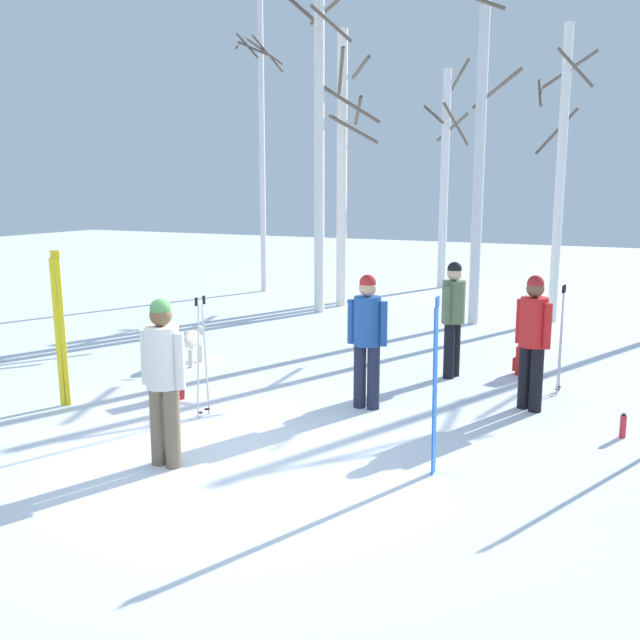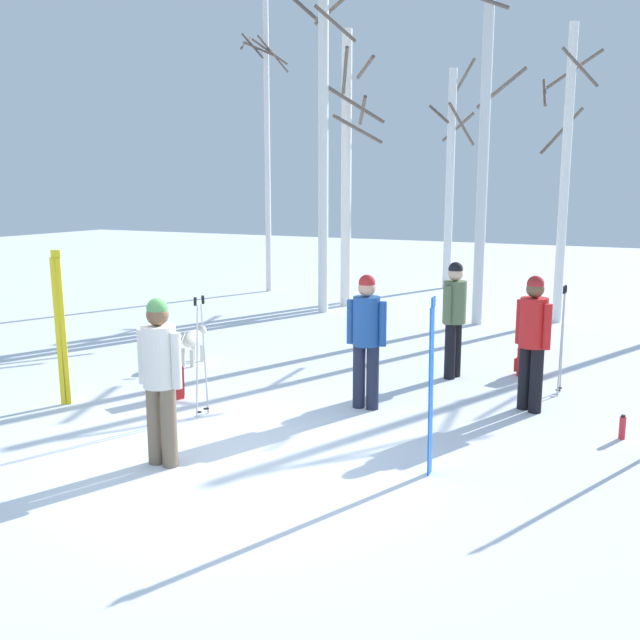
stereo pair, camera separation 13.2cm
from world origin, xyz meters
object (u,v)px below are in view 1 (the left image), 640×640
water_bottle_0 (623,426)px  birch_tree_3 (445,175)px  ski_poles_1 (561,336)px  birch_tree_5 (560,170)px  person_2 (453,312)px  ski_pair_planted_1 (435,388)px  person_3 (367,333)px  backpack_0 (525,361)px  person_0 (533,334)px  person_1 (163,372)px  backpack_1 (172,383)px  birch_tree_0 (261,135)px  birch_tree_2 (343,166)px  birch_tree_1 (319,139)px  dog (192,340)px  birch_tree_4 (481,130)px  ski_pair_planted_2 (60,330)px  ski_poles_0 (202,353)px

water_bottle_0 → birch_tree_3: 12.59m
ski_poles_1 → birch_tree_5: size_ratio=0.25×
person_2 → ski_pair_planted_1: 3.80m
person_3 → birch_tree_3: bearing=101.8°
backpack_0 → birch_tree_3: (-3.86, 8.66, 2.87)m
ski_pair_planted_1 → backpack_0: size_ratio=4.03×
backpack_0 → ski_pair_planted_1: bearing=-91.2°
person_0 → water_bottle_0: bearing=-27.8°
person_1 → backpack_0: size_ratio=3.90×
person_3 → water_bottle_0: size_ratio=6.13×
person_2 → ski_pair_planted_1: (0.86, -3.70, -0.10)m
backpack_1 → birch_tree_0: 10.75m
birch_tree_2 → ski_pair_planted_1: bearing=-60.8°
birch_tree_1 → birch_tree_2: bearing=84.0°
dog → birch_tree_4: size_ratio=0.12×
backpack_0 → birch_tree_2: size_ratio=0.07×
backpack_1 → backpack_0: bearing=39.9°
ski_poles_1 → birch_tree_5: birch_tree_5 is taller
birch_tree_3 → water_bottle_0: bearing=-64.0°
person_1 → birch_tree_1: size_ratio=0.24×
backpack_1 → birch_tree_1: size_ratio=0.06×
person_1 → birch_tree_1: 9.63m
ski_pair_planted_2 → person_1: bearing=-23.6°
birch_tree_2 → ski_poles_0: bearing=-77.3°
person_2 → water_bottle_0: (2.47, -1.73, -0.85)m
birch_tree_2 → water_bottle_0: bearing=-46.5°
ski_poles_0 → birch_tree_2: size_ratio=0.24×
birch_tree_3 → backpack_1: bearing=-90.6°
person_1 → person_2: same height
ski_poles_1 → birch_tree_3: birch_tree_3 is taller
water_bottle_0 → birch_tree_4: size_ratio=0.04×
dog → ski_poles_1: bearing=8.3°
person_3 → birch_tree_3: birch_tree_3 is taller
water_bottle_0 → birch_tree_1: bearing=138.5°
birch_tree_2 → ski_pair_planted_2: bearing=-89.9°
person_0 → birch_tree_1: bearing=136.2°
ski_pair_planted_2 → birch_tree_2: (-0.01, 8.78, 2.24)m
birch_tree_0 → person_2: bearing=-42.8°
person_3 → dog: (-3.40, 0.97, -0.59)m
ski_poles_1 → ski_poles_0: bearing=-141.8°
person_1 → ski_pair_planted_1: size_ratio=0.97×
backpack_1 → birch_tree_2: birch_tree_2 is taller
ski_pair_planted_2 → birch_tree_0: bearing=106.1°
ski_poles_1 → water_bottle_0: bearing=-59.1°
birch_tree_5 → water_bottle_0: bearing=-75.5°
person_3 → birch_tree_3: (-2.35, 11.24, 2.11)m
birch_tree_0 → birch_tree_2: (2.89, -1.27, -0.86)m
backpack_0 → birch_tree_5: (-0.30, 4.71, 2.90)m
person_3 → birch_tree_0: size_ratio=0.22×
birch_tree_1 → birch_tree_5: birch_tree_1 is taller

